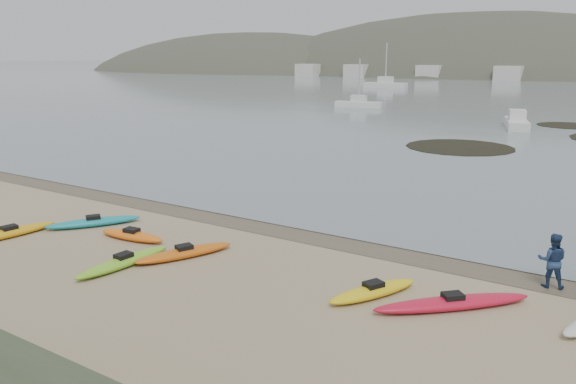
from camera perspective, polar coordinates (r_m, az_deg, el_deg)
The scene contains 6 objects.
ground at distance 23.12m, azimuth -0.00°, elevation -3.61°, with size 600.00×600.00×0.00m, color tan.
wet_sand at distance 22.88m, azimuth -0.41°, elevation -3.79°, with size 60.00×60.00×0.00m, color brown.
kayaks at distance 19.14m, azimuth -6.59°, elevation -6.93°, with size 21.72×7.76×0.34m.
person_east at distance 18.86m, azimuth 25.26°, elevation -6.31°, with size 0.83×0.65×1.71m, color navy.
kelp_mats at distance 52.77m, azimuth 27.20°, elevation 4.75°, with size 20.96×26.41×0.04m.
moored_boats at distance 99.75m, azimuth 25.69°, elevation 8.79°, with size 84.05×84.22×1.29m.
Camera 1 is at (11.92, -18.57, 6.90)m, focal length 35.00 mm.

